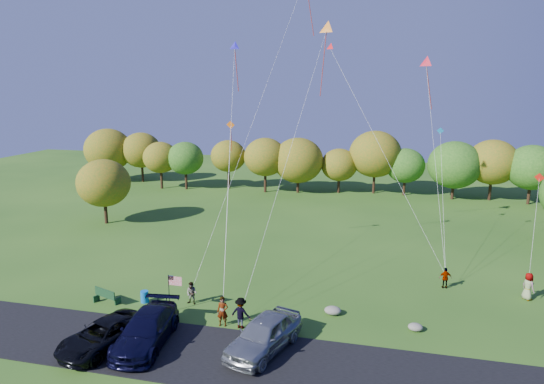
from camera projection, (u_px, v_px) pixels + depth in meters
The scene contains 17 objects.
ground at pixel (260, 325), 29.98m from camera, with size 140.00×140.00×0.00m, color #275017.
asphalt_lane at pixel (241, 359), 26.18m from camera, with size 44.00×6.00×0.06m, color black.
treeline at pixel (329, 163), 63.22m from camera, with size 75.98×27.54×8.26m.
minivan_dark at pixel (104, 335), 27.15m from camera, with size 2.56×5.56×1.54m, color black.
minivan_navy at pixel (146, 330), 27.47m from camera, with size 2.48×6.10×1.77m, color black.
minivan_silver at pixel (264, 334), 26.81m from camera, with size 2.29×5.70×1.94m, color gray.
flyer_a at pixel (223, 311), 29.70m from camera, with size 0.69×0.45×1.89m, color #4C4C59.
flyer_b at pixel (192, 293), 32.70m from camera, with size 0.76×0.59×1.56m, color #4C4C59.
flyer_c at pixel (241, 313), 29.45m from camera, with size 1.26×0.72×1.95m, color #4C4C59.
flyer_d at pixel (445, 278), 35.28m from camera, with size 0.92×0.38×1.57m, color #4C4C59.
flyer_e at pixel (528, 286), 33.38m from camera, with size 0.94×0.61×1.93m, color #4C4C59.
park_bench at pixel (106, 296), 32.81m from camera, with size 1.89×0.93×1.08m.
trash_barrel at pixel (145, 297), 33.07m from camera, with size 0.54×0.54×0.80m, color blue.
flag_assembly at pixel (173, 285), 31.24m from camera, with size 0.95×0.62×2.57m.
boulder_near at pixel (333, 310), 31.31m from camera, with size 1.09×0.85×0.55m, color gray.
boulder_far at pixel (415, 327), 29.25m from camera, with size 0.89×0.74×0.46m, color gray.
kites_aloft at pixel (338, 38), 38.13m from camera, with size 23.56×9.84×15.91m.
Camera 1 is at (7.21, -26.56, 14.50)m, focal length 32.00 mm.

